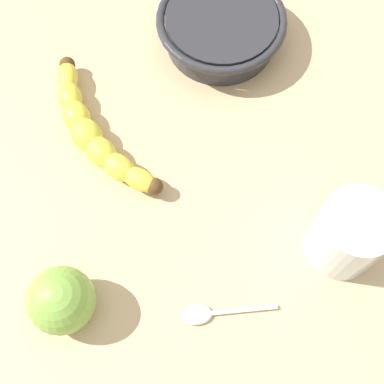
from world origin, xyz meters
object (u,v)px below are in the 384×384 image
object	(u,v)px
ceramic_bowl	(221,27)
teaspoon	(203,314)
smoothie_glass	(349,235)
banana	(93,131)
green_apple_fruit	(61,300)

from	to	relation	value
ceramic_bowl	teaspoon	world-z (taller)	ceramic_bowl
smoothie_glass	teaspoon	world-z (taller)	smoothie_glass
banana	ceramic_bowl	distance (cm)	23.32
teaspoon	green_apple_fruit	bearing A→B (deg)	-8.83
smoothie_glass	ceramic_bowl	world-z (taller)	smoothie_glass
ceramic_bowl	smoothie_glass	bearing A→B (deg)	6.21
banana	smoothie_glass	distance (cm)	34.33
ceramic_bowl	green_apple_fruit	xyz separation A→B (cm)	(30.92, -29.30, 0.77)
banana	teaspoon	size ratio (longest dim) A/B	2.09
banana	ceramic_bowl	size ratio (longest dim) A/B	1.30
ceramic_bowl	green_apple_fruit	size ratio (longest dim) A/B	2.37
green_apple_fruit	teaspoon	xyz separation A→B (cm)	(5.63, 14.65, -3.42)
ceramic_bowl	teaspoon	bearing A→B (deg)	-21.85
ceramic_bowl	teaspoon	distance (cm)	39.46
teaspoon	ceramic_bowl	bearing A→B (deg)	-99.68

